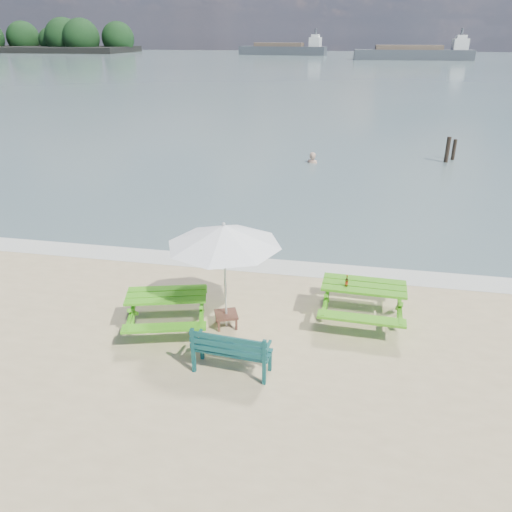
% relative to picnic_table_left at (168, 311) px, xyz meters
% --- Properties ---
extents(sea, '(300.00, 300.00, 0.00)m').
position_rel_picnic_table_left_xyz_m(sea, '(1.91, 83.69, -0.37)').
color(sea, slate).
rests_on(sea, ground).
extents(foam_strip, '(22.00, 0.90, 0.01)m').
position_rel_picnic_table_left_xyz_m(foam_strip, '(1.91, 3.29, -0.36)').
color(foam_strip, silver).
rests_on(foam_strip, ground).
extents(picnic_table_left, '(2.03, 2.16, 0.77)m').
position_rel_picnic_table_left_xyz_m(picnic_table_left, '(0.00, 0.00, 0.00)').
color(picnic_table_left, '#43A318').
rests_on(picnic_table_left, ground).
extents(picnic_table_right, '(1.80, 1.99, 0.83)m').
position_rel_picnic_table_left_xyz_m(picnic_table_right, '(3.96, 1.07, 0.03)').
color(picnic_table_right, '#459C17').
rests_on(picnic_table_right, ground).
extents(park_bench, '(1.45, 0.60, 0.87)m').
position_rel_picnic_table_left_xyz_m(park_bench, '(1.65, -1.21, -0.10)').
color(park_bench, '#0F4140').
rests_on(park_bench, ground).
extents(side_table, '(0.59, 0.59, 0.30)m').
position_rel_picnic_table_left_xyz_m(side_table, '(1.18, 0.25, -0.22)').
color(side_table, brown).
rests_on(side_table, ground).
extents(patio_umbrella, '(2.96, 2.96, 2.26)m').
position_rel_picnic_table_left_xyz_m(patio_umbrella, '(1.18, 0.25, 1.68)').
color(patio_umbrella, silver).
rests_on(patio_umbrella, ground).
extents(beer_bottle, '(0.06, 0.06, 0.25)m').
position_rel_picnic_table_left_xyz_m(beer_bottle, '(3.60, 0.94, 0.54)').
color(beer_bottle, '#955715').
rests_on(beer_bottle, picnic_table_right).
extents(swimmer, '(0.75, 0.61, 1.79)m').
position_rel_picnic_table_left_xyz_m(swimmer, '(1.71, 14.91, -0.77)').
color(swimmer, tan).
rests_on(swimmer, ground).
extents(mooring_pilings, '(0.58, 0.78, 1.39)m').
position_rel_picnic_table_left_xyz_m(mooring_pilings, '(8.06, 16.41, 0.08)').
color(mooring_pilings, black).
rests_on(mooring_pilings, ground).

